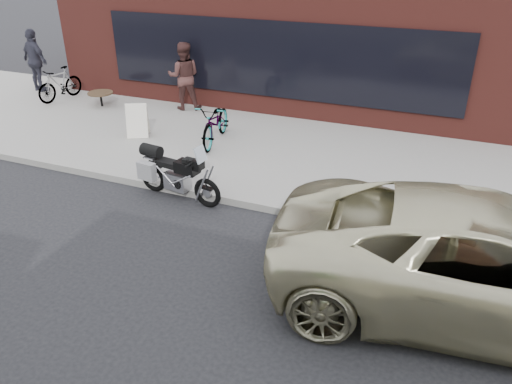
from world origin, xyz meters
TOP-DOWN VIEW (x-y plane):
  - ground at (0.00, 0.00)m, footprint 120.00×120.00m
  - near_sidewalk at (0.00, 7.00)m, footprint 44.00×6.00m
  - storefront at (-2.00, 13.98)m, footprint 14.00×10.07m
  - motorcycle at (-2.13, 3.90)m, footprint 1.92×0.63m
  - minivan at (3.50, 2.60)m, footprint 6.05×3.29m
  - bicycle_front at (-2.50, 6.55)m, footprint 0.98×1.99m
  - bicycle_rear at (-8.46, 7.95)m, footprint 0.69×1.66m
  - sandwich_sign at (-4.52, 6.22)m, footprint 0.68×0.66m
  - cafe_table at (-6.92, 7.86)m, footprint 0.73×0.73m
  - cafe_patron_left at (-4.50, 8.60)m, footprint 1.13×1.03m
  - cafe_patron_right at (-9.78, 8.46)m, footprint 1.23×0.75m

SIDE VIEW (x-z plane):
  - ground at x=0.00m, z-range 0.00..0.00m
  - near_sidewalk at x=0.00m, z-range 0.00..0.15m
  - motorcycle at x=-2.13m, z-range -0.08..1.13m
  - cafe_table at x=-6.92m, z-range 0.32..0.74m
  - sandwich_sign at x=-4.52m, z-range 0.15..0.98m
  - bicycle_rear at x=-8.46m, z-range 0.15..1.12m
  - bicycle_front at x=-2.50m, z-range 0.15..1.15m
  - minivan at x=3.50m, z-range 0.00..1.61m
  - cafe_patron_left at x=-4.50m, z-range 0.15..2.05m
  - cafe_patron_right at x=-9.78m, z-range 0.15..2.10m
  - storefront at x=-2.00m, z-range 0.00..4.50m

